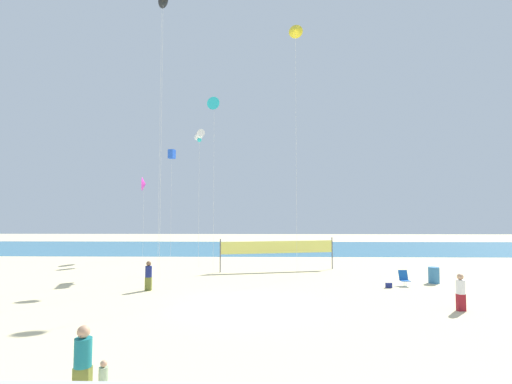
{
  "coord_description": "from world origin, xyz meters",
  "views": [
    {
      "loc": [
        1.03,
        -17.46,
        4.23
      ],
      "look_at": [
        0.42,
        11.59,
        5.9
      ],
      "focal_mm": 26.38,
      "sensor_mm": 36.0,
      "label": 1
    }
  ],
  "objects": [
    {
      "name": "toddler_figure",
      "position": [
        -2.61,
        -8.81,
        0.48
      ],
      "size": [
        0.21,
        0.21,
        0.9
      ],
      "rotation": [
        0.0,
        0.0,
        -0.43
      ],
      "color": "gold",
      "rests_on": "ground"
    },
    {
      "name": "kite_black_inflatable",
      "position": [
        -5.1,
        4.6,
        17.19
      ],
      "size": [
        1.15,
        1.77,
        17.68
      ],
      "color": "silver",
      "rests_on": "ground"
    },
    {
      "name": "folding_beach_chair",
      "position": [
        9.25,
        5.02,
        0.47
      ],
      "size": [
        0.52,
        0.65,
        0.89
      ],
      "rotation": [
        0.0,
        0.0,
        -0.66
      ],
      "color": "#1959B2",
      "rests_on": "ground"
    },
    {
      "name": "beachgoer_white_shirt",
      "position": [
        9.61,
        -0.68,
        0.86
      ],
      "size": [
        0.37,
        0.37,
        1.6
      ],
      "rotation": [
        0.0,
        0.0,
        1.65
      ],
      "color": "maroon",
      "rests_on": "ground"
    },
    {
      "name": "kite_blue_box",
      "position": [
        -7.81,
        18.11,
        9.9
      ],
      "size": [
        0.7,
        0.7,
        10.36
      ],
      "color": "silver",
      "rests_on": "ground"
    },
    {
      "name": "ground_plane",
      "position": [
        0.0,
        0.0,
        0.0
      ],
      "size": [
        120.0,
        120.0,
        0.0
      ],
      "primitive_type": "plane",
      "color": "beige"
    },
    {
      "name": "kite_yellow_delta",
      "position": [
        3.22,
        7.74,
        16.77
      ],
      "size": [
        1.03,
        0.58,
        17.31
      ],
      "color": "silver",
      "rests_on": "ground"
    },
    {
      "name": "volleyball_net",
      "position": [
        2.07,
        10.72,
        1.64
      ],
      "size": [
        8.46,
        1.99,
        2.4
      ],
      "color": "#4C4C51",
      "rests_on": "ground"
    },
    {
      "name": "beachgoer_navy_shirt",
      "position": [
        -5.34,
        3.35,
        0.86
      ],
      "size": [
        0.37,
        0.37,
        1.6
      ],
      "rotation": [
        0.0,
        0.0,
        4.78
      ],
      "color": "olive",
      "rests_on": "ground"
    },
    {
      "name": "beach_handbag",
      "position": [
        8.15,
        4.38,
        0.14
      ],
      "size": [
        0.35,
        0.17,
        0.28
      ],
      "primitive_type": "cube",
      "color": "navy",
      "rests_on": "ground"
    },
    {
      "name": "ocean_band",
      "position": [
        0.0,
        29.39,
        0.0
      ],
      "size": [
        120.0,
        20.0,
        0.01
      ],
      "primitive_type": "cube",
      "color": "teal",
      "rests_on": "ground"
    },
    {
      "name": "kite_magenta_delta",
      "position": [
        -10.45,
        18.14,
        7.04
      ],
      "size": [
        0.63,
        1.42,
        7.74
      ],
      "color": "silver",
      "rests_on": "ground"
    },
    {
      "name": "kite_white_tube",
      "position": [
        -4.12,
        12.11,
        10.46
      ],
      "size": [
        1.11,
        1.83,
        10.79
      ],
      "color": "silver",
      "rests_on": "ground"
    },
    {
      "name": "mother_figure",
      "position": [
        -3.06,
        -8.85,
        0.9
      ],
      "size": [
        0.39,
        0.39,
        1.69
      ],
      "rotation": [
        0.0,
        0.0,
        -0.11
      ],
      "color": "olive",
      "rests_on": "ground"
    },
    {
      "name": "trash_barrel",
      "position": [
        11.37,
        5.88,
        0.48
      ],
      "size": [
        0.64,
        0.64,
        0.97
      ],
      "primitive_type": "cylinder",
      "color": "teal",
      "rests_on": "ground"
    },
    {
      "name": "kite_cyan_delta",
      "position": [
        -2.6,
        9.57,
        12.22
      ],
      "size": [
        1.01,
        0.63,
        12.72
      ],
      "color": "silver",
      "rests_on": "ground"
    }
  ]
}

